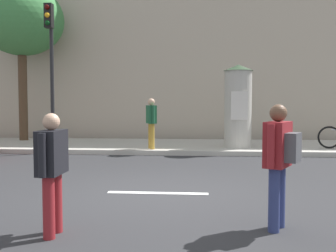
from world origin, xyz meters
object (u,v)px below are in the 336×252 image
(poster_column, at_px, (238,106))
(street_tree, at_px, (21,21))
(pedestrian_in_red_top, at_px, (279,155))
(pedestrian_in_dark_shirt, at_px, (151,119))
(pedestrian_in_light_jacket, at_px, (52,164))
(traffic_light, at_px, (50,53))

(poster_column, relative_size, street_tree, 0.44)
(street_tree, relative_size, pedestrian_in_red_top, 3.83)
(pedestrian_in_dark_shirt, bearing_deg, pedestrian_in_light_jacket, -91.70)
(traffic_light, bearing_deg, pedestrian_in_dark_shirt, 3.68)
(traffic_light, relative_size, street_tree, 0.75)
(street_tree, relative_size, pedestrian_in_light_jacket, 4.10)
(street_tree, bearing_deg, pedestrian_in_light_jacket, -63.47)
(poster_column, height_order, pedestrian_in_light_jacket, poster_column)
(pedestrian_in_red_top, relative_size, pedestrian_in_dark_shirt, 0.99)
(traffic_light, height_order, street_tree, street_tree)
(poster_column, distance_m, pedestrian_in_light_jacket, 8.91)
(pedestrian_in_dark_shirt, bearing_deg, traffic_light, -176.32)
(pedestrian_in_red_top, height_order, pedestrian_in_dark_shirt, pedestrian_in_dark_shirt)
(pedestrian_in_red_top, bearing_deg, pedestrian_in_dark_shirt, 109.03)
(poster_column, bearing_deg, pedestrian_in_dark_shirt, -167.90)
(pedestrian_in_red_top, bearing_deg, pedestrian_in_light_jacket, -170.97)
(pedestrian_in_red_top, relative_size, pedestrian_in_light_jacket, 1.07)
(pedestrian_in_dark_shirt, bearing_deg, street_tree, 154.43)
(street_tree, xyz_separation_m, pedestrian_in_dark_shirt, (5.40, -2.58, -3.72))
(traffic_light, xyz_separation_m, pedestrian_in_red_top, (5.71, -7.13, -2.25))
(street_tree, relative_size, pedestrian_in_dark_shirt, 3.79)
(poster_column, distance_m, pedestrian_in_red_top, 7.95)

